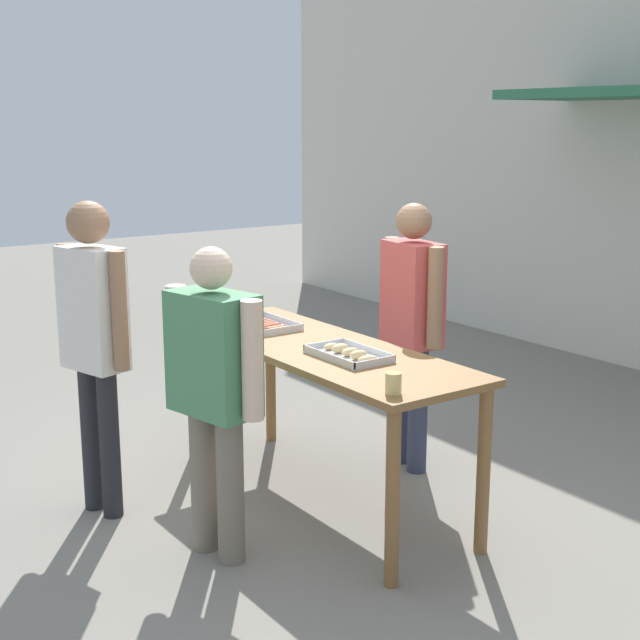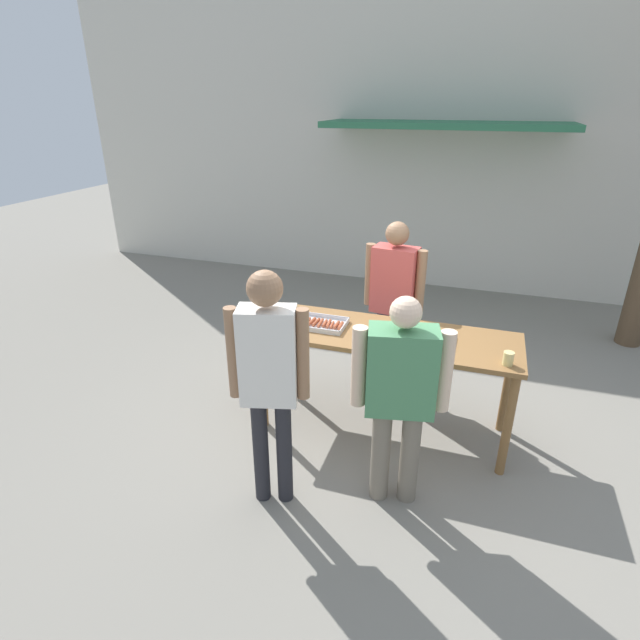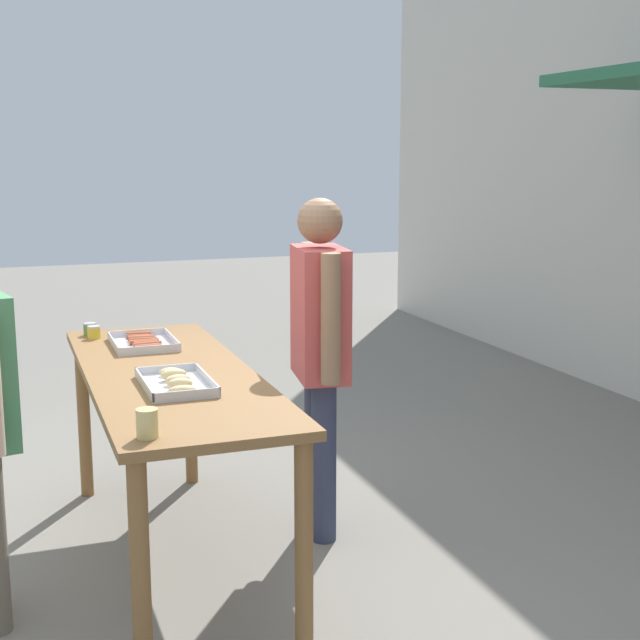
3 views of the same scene
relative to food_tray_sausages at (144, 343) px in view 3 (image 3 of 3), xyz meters
name	(u,v)px [view 3 (image 3 of 3)]	position (x,y,z in m)	size (l,w,h in m)	color
ground_plane	(175,563)	(0.58, 0.02, -0.95)	(24.00, 24.00, 0.00)	gray
serving_table	(169,396)	(0.58, 0.02, -0.14)	(2.16, 0.73, 0.93)	brown
food_tray_sausages	(144,343)	(0.00, 0.00, 0.00)	(0.44, 0.31, 0.04)	silver
food_tray_buns	(177,383)	(0.88, 0.00, 0.01)	(0.47, 0.27, 0.06)	silver
condiment_jar_mustard	(90,329)	(-0.37, -0.23, 0.02)	(0.07, 0.07, 0.07)	#567A38
condiment_jar_ketchup	(94,332)	(-0.27, -0.22, 0.02)	(0.07, 0.07, 0.07)	gold
beer_cup	(147,423)	(1.52, -0.23, 0.04)	(0.08, 0.08, 0.10)	#DBC67A
person_server_behind_table	(320,338)	(0.48, 0.79, 0.06)	(0.59, 0.29, 1.70)	#333851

